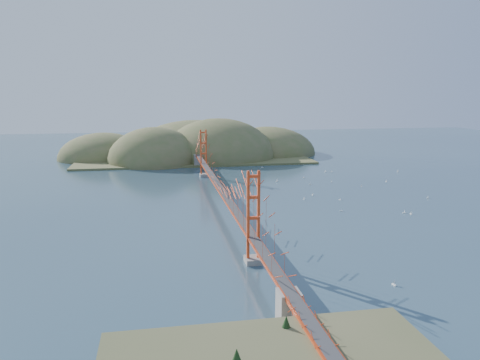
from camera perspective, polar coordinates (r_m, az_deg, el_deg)
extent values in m
plane|color=#2F4B5E|center=(87.55, -2.42, -3.11)|extent=(320.00, 320.00, 0.00)
cube|color=gray|center=(59.16, 1.60, -9.74)|extent=(2.00, 2.40, 0.70)
cube|color=gray|center=(116.62, -4.43, 0.58)|extent=(2.00, 2.40, 0.70)
cube|color=#AE3113|center=(86.81, -2.44, -1.00)|extent=(1.40, 92.00, 0.16)
cube|color=#AE3113|center=(86.85, -2.44, -1.13)|extent=(1.33, 92.00, 0.24)
cube|color=#38383A|center=(86.79, -2.44, -0.93)|extent=(1.19, 92.00, 0.03)
cube|color=gray|center=(44.39, 5.98, -15.31)|extent=(2.00, 2.20, 3.30)
cube|color=gray|center=(132.13, -5.15, 2.37)|extent=(2.20, 2.60, 3.30)
cube|color=#AE3113|center=(38.55, 8.62, -16.91)|extent=(1.40, 12.00, 0.16)
cube|color=#AE3113|center=(38.67, 8.60, -17.24)|extent=(1.33, 12.00, 0.30)
cube|color=gray|center=(38.62, 9.04, -19.98)|extent=(0.50, 0.70, 2.95)
cube|color=gray|center=(41.08, 7.60, -17.91)|extent=(0.50, 0.70, 2.95)
cube|color=gray|center=(42.76, 6.75, -16.66)|extent=(0.50, 0.70, 2.95)
cube|color=#59544C|center=(42.99, 6.91, -18.56)|extent=(9.00, 6.00, 0.24)
cube|color=brown|center=(43.44, 7.18, -17.49)|extent=(3.70, 2.30, 0.75)
cube|color=gray|center=(43.24, 7.19, -16.99)|extent=(3.70, 2.30, 0.10)
cylinder|color=white|center=(43.03, 7.20, -16.47)|extent=(0.03, 0.03, 1.00)
cube|color=#464E2C|center=(39.60, 2.17, -19.96)|extent=(24.00, 3.00, 1.80)
cone|color=black|center=(37.59, 4.65, -17.30)|extent=(0.66, 0.66, 0.94)
cone|color=black|center=(36.51, 5.30, -17.99)|extent=(0.84, 0.84, 1.21)
cone|color=black|center=(33.59, -4.41, -20.66)|extent=(0.91, 0.91, 1.29)
cube|color=brown|center=(150.08, -5.76, 2.84)|extent=(70.00, 40.00, 0.60)
ellipsoid|color=brown|center=(141.77, -10.34, 2.14)|extent=(28.00, 28.00, 21.00)
ellipsoid|color=brown|center=(148.97, -2.62, 2.73)|extent=(36.00, 36.00, 25.00)
ellipsoid|color=brown|center=(160.06, 3.41, 3.29)|extent=(32.00, 32.00, 18.00)
ellipsoid|color=brown|center=(154.53, -16.29, 2.60)|extent=(28.00, 28.00, 16.00)
ellipsoid|color=brown|center=(164.10, -5.45, 3.45)|extent=(44.00, 44.00, 22.00)
cube|color=white|center=(100.27, 21.92, -2.07)|extent=(0.51, 0.30, 0.09)
cylinder|color=white|center=(100.22, 21.93, -1.92)|extent=(0.01, 0.01, 0.53)
cube|color=white|center=(107.72, 8.53, -0.52)|extent=(0.58, 0.45, 0.10)
cylinder|color=white|center=(107.66, 8.53, -0.36)|extent=(0.02, 0.02, 0.62)
cube|color=white|center=(124.96, 11.12, 0.98)|extent=(0.56, 0.62, 0.11)
cylinder|color=white|center=(124.90, 11.12, 1.13)|extent=(0.02, 0.02, 0.69)
cube|color=white|center=(115.65, 7.81, 0.28)|extent=(0.54, 0.37, 0.09)
cylinder|color=white|center=(115.60, 7.82, 0.42)|extent=(0.02, 0.02, 0.56)
cube|color=white|center=(55.55, 18.27, -12.04)|extent=(0.32, 0.64, 0.11)
cylinder|color=white|center=(55.42, 18.29, -11.72)|extent=(0.02, 0.02, 0.67)
cube|color=white|center=(85.12, 12.27, -3.73)|extent=(0.53, 0.39, 0.09)
cylinder|color=white|center=(85.05, 12.28, -3.54)|extent=(0.01, 0.01, 0.56)
cube|color=white|center=(110.31, 4.52, -0.16)|extent=(0.64, 0.47, 0.11)
cylinder|color=white|center=(110.24, 4.52, 0.01)|extent=(0.02, 0.02, 0.68)
cube|color=white|center=(130.02, 2.74, 1.55)|extent=(0.58, 0.29, 0.10)
cylinder|color=white|center=(129.97, 2.74, 1.68)|extent=(0.02, 0.02, 0.61)
cube|color=white|center=(107.61, 14.58, -0.77)|extent=(0.48, 0.43, 0.09)
cylinder|color=white|center=(107.56, 14.59, -0.64)|extent=(0.01, 0.01, 0.53)
cube|color=white|center=(96.82, 8.85, -1.83)|extent=(0.30, 0.65, 0.11)
cylinder|color=white|center=(96.74, 8.86, -1.63)|extent=(0.02, 0.02, 0.68)
cube|color=white|center=(124.71, 10.36, 0.98)|extent=(0.62, 0.39, 0.11)
cylinder|color=white|center=(124.66, 10.37, 1.13)|extent=(0.02, 0.02, 0.64)
cube|color=white|center=(93.73, 12.09, -2.37)|extent=(0.39, 0.53, 0.09)
cylinder|color=white|center=(93.67, 12.10, -2.20)|extent=(0.01, 0.01, 0.56)
cube|color=white|center=(93.07, 7.82, -2.32)|extent=(0.28, 0.58, 0.10)
cylinder|color=white|center=(93.00, 7.83, -2.14)|extent=(0.02, 0.02, 0.61)
cube|color=white|center=(115.15, 17.40, -0.17)|extent=(0.25, 0.60, 0.11)
cylinder|color=white|center=(115.09, 17.41, -0.01)|extent=(0.02, 0.02, 0.63)
cube|color=white|center=(86.93, 19.40, -3.80)|extent=(0.59, 0.35, 0.10)
cylinder|color=white|center=(86.85, 19.41, -3.60)|extent=(0.02, 0.02, 0.61)
cube|color=white|center=(129.85, 18.69, 0.97)|extent=(0.61, 0.38, 0.11)
cylinder|color=white|center=(129.80, 18.70, 1.11)|extent=(0.02, 0.02, 0.63)
cube|color=white|center=(86.53, 20.12, -3.91)|extent=(0.30, 0.61, 0.11)
cylinder|color=white|center=(86.46, 20.13, -3.71)|extent=(0.02, 0.02, 0.64)
cube|color=white|center=(111.23, 11.09, -0.25)|extent=(0.47, 0.49, 0.09)
cylinder|color=white|center=(111.18, 11.10, -0.11)|extent=(0.01, 0.01, 0.56)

